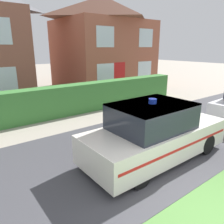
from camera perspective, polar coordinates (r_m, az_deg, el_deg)
name	(u,v)px	position (r m, az deg, el deg)	size (l,w,h in m)	color
road_strip	(109,156)	(6.70, -0.92, -11.32)	(28.00, 5.00, 0.01)	#424247
garden_hedge	(69,100)	(10.72, -11.06, 3.19)	(13.56, 0.79, 1.41)	#3D7F38
police_car	(155,133)	(6.39, 11.12, -5.37)	(4.49, 1.81, 1.80)	black
house_right	(103,42)	(18.28, -2.32, 17.76)	(7.07, 6.07, 6.85)	#93513D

